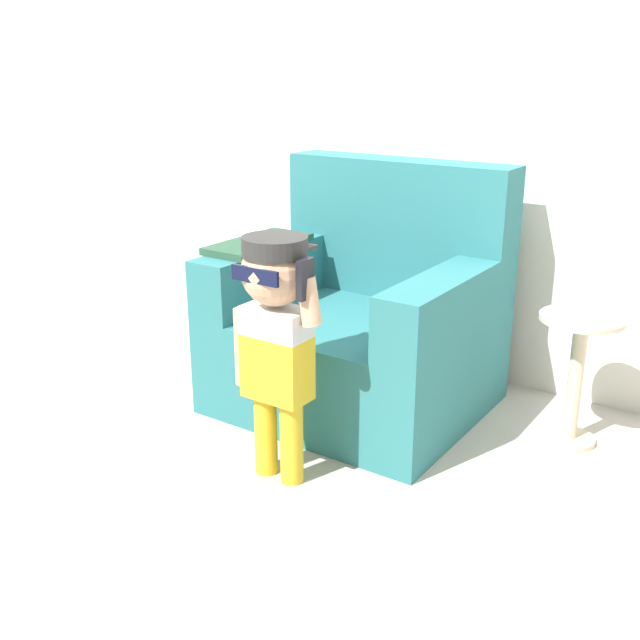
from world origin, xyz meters
name	(u,v)px	position (x,y,z in m)	size (l,w,h in m)	color
ground_plane	(373,425)	(0.00, 0.00, 0.00)	(10.00, 10.00, 0.00)	#ADA89E
wall_back	(468,86)	(0.00, 0.74, 1.30)	(10.00, 0.05, 2.60)	silver
armchair	(362,323)	(-0.17, 0.19, 0.35)	(1.05, 0.90, 1.01)	#286B70
person_child	(276,322)	(-0.08, -0.53, 0.58)	(0.36, 0.27, 0.87)	gold
side_table	(577,368)	(0.70, 0.31, 0.31)	(0.31, 0.31, 0.51)	beige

